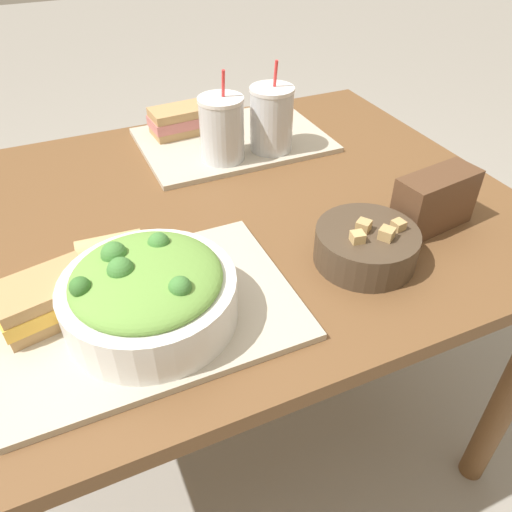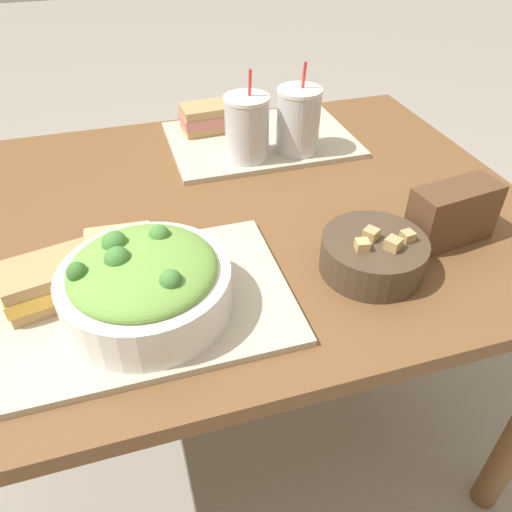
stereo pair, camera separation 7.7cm
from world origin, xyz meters
name	(u,v)px [view 2 (the right image)]	position (x,y,z in m)	size (l,w,h in m)	color
ground_plane	(232,422)	(0.00, 0.00, 0.00)	(12.00, 12.00, 0.00)	gray
dining_table	(224,248)	(0.00, 0.00, 0.64)	(1.24, 0.92, 0.74)	brown
tray_near	(148,301)	(-0.17, -0.23, 0.74)	(0.44, 0.31, 0.01)	#BCB29E
tray_far	(261,139)	(0.16, 0.27, 0.74)	(0.44, 0.31, 0.01)	#BCB29E
salad_bowl	(145,282)	(-0.17, -0.25, 0.80)	(0.25, 0.25, 0.12)	white
soup_bowl	(373,254)	(0.20, -0.26, 0.77)	(0.17, 0.17, 0.08)	#473828
sandwich_near	(50,281)	(-0.31, -0.19, 0.78)	(0.16, 0.12, 0.06)	tan
baguette_near	(121,241)	(-0.20, -0.11, 0.78)	(0.11, 0.06, 0.06)	tan
sandwich_far	(210,117)	(0.06, 0.34, 0.78)	(0.15, 0.09, 0.06)	tan
drink_cup_dark	(247,130)	(0.10, 0.17, 0.82)	(0.10, 0.10, 0.20)	silver
drink_cup_red	(298,122)	(0.22, 0.17, 0.82)	(0.10, 0.10, 0.20)	silver
chip_bag	(453,214)	(0.37, -0.22, 0.79)	(0.17, 0.09, 0.11)	brown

